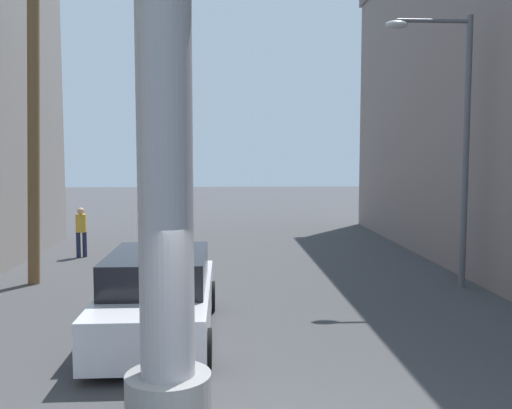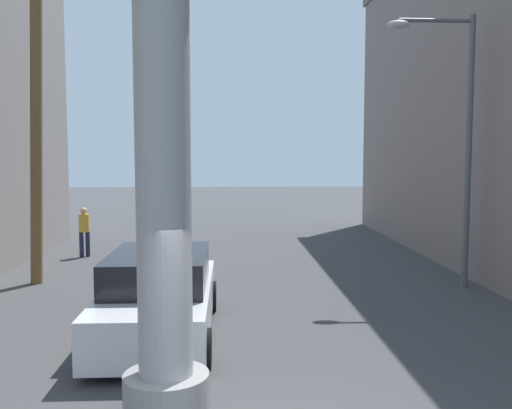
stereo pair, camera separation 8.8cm
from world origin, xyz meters
TOP-DOWN VIEW (x-y plane):
  - ground_plane at (0.00, 10.00)m, footprint 87.20×87.20m
  - street_lamp at (5.18, 8.63)m, footprint 2.18×0.28m
  - car_lead at (-1.74, 5.13)m, footprint 2.04×4.75m
  - palm_tree_mid_left at (-5.33, 9.69)m, footprint 2.79×2.73m
  - pedestrian_far_left at (-5.15, 13.46)m, footprint 0.45×0.45m

SIDE VIEW (x-z plane):
  - ground_plane at x=0.00m, z-range 0.00..0.00m
  - car_lead at x=-1.74m, z-range -0.04..1.52m
  - pedestrian_far_left at x=-5.15m, z-range 0.14..1.77m
  - street_lamp at x=5.18m, z-range 0.70..7.45m
  - palm_tree_mid_left at x=-5.33m, z-range 1.24..9.89m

